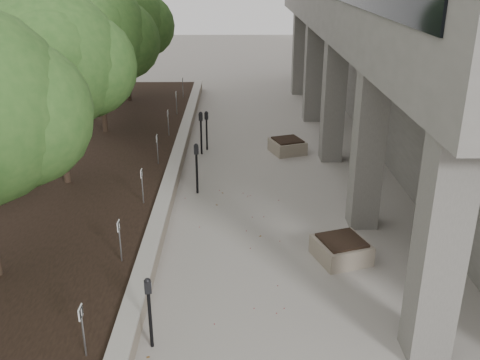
{
  "coord_description": "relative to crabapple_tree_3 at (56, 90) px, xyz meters",
  "views": [
    {
      "loc": [
        0.1,
        -6.58,
        6.39
      ],
      "look_at": [
        0.23,
        6.15,
        1.19
      ],
      "focal_mm": 40.21,
      "sensor_mm": 36.0,
      "label": 1
    }
  ],
  "objects": [
    {
      "name": "parking_meter_4",
      "position": [
        3.71,
        3.54,
        -2.34
      ],
      "size": [
        0.16,
        0.12,
        1.56
      ],
      "primitive_type": null,
      "rotation": [
        0.0,
        0.0,
        -0.06
      ],
      "color": "black",
      "rests_on": "ground"
    },
    {
      "name": "retaining_wall",
      "position": [
        2.97,
        1.0,
        -2.87
      ],
      "size": [
        0.39,
        26.0,
        0.5
      ],
      "primitive_type": null,
      "color": "gray",
      "rests_on": "ground"
    },
    {
      "name": "parking_meter_3",
      "position": [
        3.78,
        0.06,
        -2.35
      ],
      "size": [
        0.17,
        0.13,
        1.55
      ],
      "primitive_type": null,
      "rotation": [
        0.0,
        0.0,
        0.16
      ],
      "color": "black",
      "rests_on": "ground"
    },
    {
      "name": "crabapple_tree_3",
      "position": [
        0.0,
        0.0,
        0.0
      ],
      "size": [
        4.6,
        4.0,
        5.44
      ],
      "primitive_type": null,
      "color": "#2E5821",
      "rests_on": "planting_bed"
    },
    {
      "name": "parking_sign_4",
      "position": [
        2.45,
        -1.5,
        -2.24
      ],
      "size": [
        0.04,
        0.22,
        0.96
      ],
      "primitive_type": null,
      "color": "black",
      "rests_on": "planting_bed"
    },
    {
      "name": "parking_meter_2",
      "position": [
        3.41,
        -6.79,
        -2.41
      ],
      "size": [
        0.16,
        0.13,
        1.42
      ],
      "primitive_type": null,
      "rotation": [
        0.0,
        0.0,
        0.23
      ],
      "color": "black",
      "rests_on": "ground"
    },
    {
      "name": "parking_meter_5",
      "position": [
        3.88,
        4.02,
        -2.4
      ],
      "size": [
        0.16,
        0.13,
        1.45
      ],
      "primitive_type": null,
      "rotation": [
        0.0,
        0.0,
        -0.18
      ],
      "color": "black",
      "rests_on": "ground"
    },
    {
      "name": "parking_sign_2",
      "position": [
        2.45,
        -7.5,
        -2.24
      ],
      "size": [
        0.04,
        0.22,
        0.96
      ],
      "primitive_type": null,
      "color": "black",
      "rests_on": "planting_bed"
    },
    {
      "name": "planter_back",
      "position": [
        6.78,
        3.68,
        -2.87
      ],
      "size": [
        1.38,
        1.38,
        0.51
      ],
      "primitive_type": null,
      "rotation": [
        0.0,
        0.0,
        0.34
      ],
      "color": "gray",
      "rests_on": "ground"
    },
    {
      "name": "planter_front",
      "position": [
        7.34,
        -3.78,
        -2.86
      ],
      "size": [
        1.39,
        1.39,
        0.51
      ],
      "primitive_type": null,
      "rotation": [
        0.0,
        0.0,
        0.32
      ],
      "color": "gray",
      "rests_on": "ground"
    },
    {
      "name": "crabapple_tree_4",
      "position": [
        0.0,
        5.0,
        0.0
      ],
      "size": [
        4.6,
        4.0,
        5.44
      ],
      "primitive_type": null,
      "color": "#2E5821",
      "rests_on": "planting_bed"
    },
    {
      "name": "parking_sign_5",
      "position": [
        2.45,
        1.5,
        -2.24
      ],
      "size": [
        0.04,
        0.22,
        0.96
      ],
      "primitive_type": null,
      "color": "black",
      "rests_on": "planting_bed"
    },
    {
      "name": "parking_sign_3",
      "position": [
        2.45,
        -4.5,
        -2.24
      ],
      "size": [
        0.04,
        0.22,
        0.96
      ],
      "primitive_type": null,
      "color": "black",
      "rests_on": "planting_bed"
    },
    {
      "name": "parking_sign_6",
      "position": [
        2.45,
        4.5,
        -2.24
      ],
      "size": [
        0.04,
        0.22,
        0.96
      ],
      "primitive_type": null,
      "color": "black",
      "rests_on": "planting_bed"
    },
    {
      "name": "parking_sign_8",
      "position": [
        2.45,
        10.5,
        -2.24
      ],
      "size": [
        0.04,
        0.22,
        0.96
      ],
      "primitive_type": null,
      "color": "black",
      "rests_on": "planting_bed"
    },
    {
      "name": "parking_sign_7",
      "position": [
        2.45,
        7.5,
        -2.24
      ],
      "size": [
        0.04,
        0.22,
        0.96
      ],
      "primitive_type": null,
      "color": "black",
      "rests_on": "planting_bed"
    },
    {
      "name": "planting_bed",
      "position": [
        -0.7,
        1.0,
        -2.92
      ],
      "size": [
        7.0,
        26.0,
        0.4
      ],
      "primitive_type": "cube",
      "color": "black",
      "rests_on": "ground"
    },
    {
      "name": "berry_scatter",
      "position": [
        4.7,
        -3.0,
        -3.11
      ],
      "size": [
        3.3,
        14.1,
        0.02
      ],
      "primitive_type": null,
      "color": "maroon",
      "rests_on": "ground"
    },
    {
      "name": "crabapple_tree_5",
      "position": [
        0.0,
        10.0,
        0.0
      ],
      "size": [
        4.6,
        4.0,
        5.44
      ],
      "primitive_type": null,
      "color": "#2E5821",
      "rests_on": "planting_bed"
    }
  ]
}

